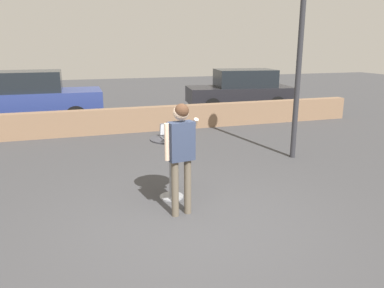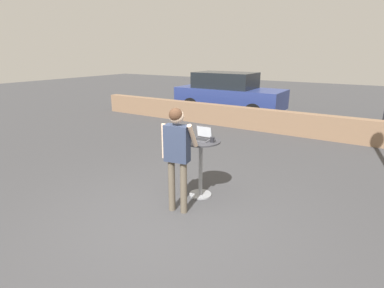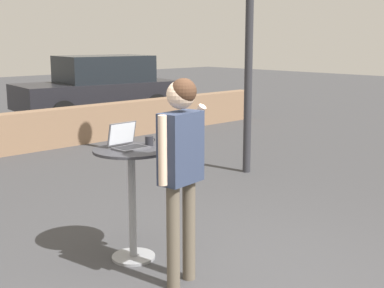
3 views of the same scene
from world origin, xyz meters
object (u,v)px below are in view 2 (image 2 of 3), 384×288
at_px(laptop, 202,137).
at_px(coffee_mug, 212,140).
at_px(cafe_table, 201,158).
at_px(parked_car_further_down, 228,93).
at_px(standing_person, 177,147).

relative_size(laptop, coffee_mug, 2.82).
height_order(cafe_table, parked_car_further_down, parked_car_further_down).
bearing_deg(coffee_mug, cafe_table, -177.24).
bearing_deg(coffee_mug, laptop, 170.08).
distance_m(laptop, parked_car_further_down, 7.81).
xyz_separation_m(cafe_table, parked_car_further_down, (-2.89, 7.30, 0.16)).
height_order(laptop, coffee_mug, laptop).
bearing_deg(coffee_mug, parked_car_further_down, 113.15).
bearing_deg(standing_person, coffee_mug, 70.94).
distance_m(coffee_mug, standing_person, 0.75).
bearing_deg(cafe_table, coffee_mug, 2.76).
relative_size(coffee_mug, parked_car_further_down, 0.02).
height_order(laptop, parked_car_further_down, parked_car_further_down).
xyz_separation_m(cafe_table, laptop, (-0.00, 0.05, 0.39)).
relative_size(cafe_table, laptop, 3.40).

